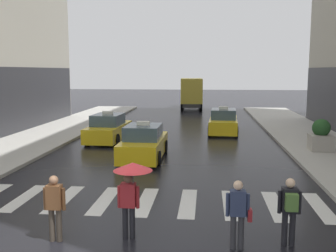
# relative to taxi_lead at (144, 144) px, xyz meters

# --- Properties ---
(ground_plane) EXTENTS (160.00, 160.00, 0.00)m
(ground_plane) POSITION_rel_taxi_lead_xyz_m (1.06, -9.16, -0.72)
(ground_plane) COLOR black
(crosswalk_markings) EXTENTS (11.30, 2.80, 0.01)m
(crosswalk_markings) POSITION_rel_taxi_lead_xyz_m (1.06, -6.16, -0.72)
(crosswalk_markings) COLOR silver
(crosswalk_markings) RESTS_ON ground
(taxi_lead) EXTENTS (1.96, 4.55, 1.80)m
(taxi_lead) POSITION_rel_taxi_lead_xyz_m (0.00, 0.00, 0.00)
(taxi_lead) COLOR yellow
(taxi_lead) RESTS_ON ground
(taxi_second) EXTENTS (2.07, 4.60, 1.80)m
(taxi_second) POSITION_rel_taxi_lead_xyz_m (-2.84, 4.50, 0.00)
(taxi_second) COLOR yellow
(taxi_second) RESTS_ON ground
(taxi_third) EXTENTS (2.10, 4.62, 1.80)m
(taxi_third) POSITION_rel_taxi_lead_xyz_m (4.09, 8.28, 0.00)
(taxi_third) COLOR yellow
(taxi_third) RESTS_ON ground
(box_truck) EXTENTS (2.55, 7.62, 3.35)m
(box_truck) POSITION_rel_taxi_lead_xyz_m (1.30, 24.59, 1.13)
(box_truck) COLOR #2D2D2D
(box_truck) RESTS_ON ground
(pedestrian_with_umbrella) EXTENTS (0.96, 0.96, 1.94)m
(pedestrian_with_umbrella) POSITION_rel_taxi_lead_xyz_m (1.14, -8.96, 0.79)
(pedestrian_with_umbrella) COLOR black
(pedestrian_with_umbrella) RESTS_ON ground
(pedestrian_with_backpack) EXTENTS (0.55, 0.43, 1.65)m
(pedestrian_with_backpack) POSITION_rel_taxi_lead_xyz_m (4.93, -9.01, 0.25)
(pedestrian_with_backpack) COLOR black
(pedestrian_with_backpack) RESTS_ON ground
(pedestrian_with_handbag) EXTENTS (0.60, 0.24, 1.65)m
(pedestrian_with_handbag) POSITION_rel_taxi_lead_xyz_m (3.71, -9.29, 0.21)
(pedestrian_with_handbag) COLOR #333338
(pedestrian_with_handbag) RESTS_ON ground
(pedestrian_plain_coat) EXTENTS (0.55, 0.24, 1.65)m
(pedestrian_plain_coat) POSITION_rel_taxi_lead_xyz_m (-0.69, -9.28, 0.21)
(pedestrian_plain_coat) COLOR #473D33
(pedestrian_plain_coat) RESTS_ON ground
(planter_mid_block) EXTENTS (1.10, 1.10, 1.60)m
(planter_mid_block) POSITION_rel_taxi_lead_xyz_m (8.73, 2.13, 0.15)
(planter_mid_block) COLOR #A8A399
(planter_mid_block) RESTS_ON curb_right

